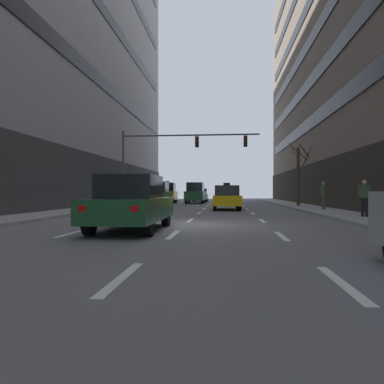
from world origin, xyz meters
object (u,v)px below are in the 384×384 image
(car_driving_2, at_px, (196,193))
(pedestrian_1, at_px, (324,193))
(taxi_driving_5, at_px, (227,198))
(pedestrian_0, at_px, (365,196))
(car_driving_3, at_px, (200,195))
(car_driving_0, at_px, (158,194))
(street_tree_0, at_px, (299,174))
(traffic_signal_0, at_px, (173,150))
(car_driving_1, at_px, (132,203))
(taxi_driving_4, at_px, (167,193))

(car_driving_2, distance_m, pedestrian_1, 16.55)
(pedestrian_1, bearing_deg, taxi_driving_5, 166.54)
(car_driving_2, height_order, pedestrian_0, car_driving_2)
(car_driving_3, bearing_deg, car_driving_0, -104.38)
(taxi_driving_5, distance_m, street_tree_0, 7.02)
(taxi_driving_5, height_order, traffic_signal_0, traffic_signal_0)
(car_driving_1, xyz_separation_m, street_tree_0, (8.58, 16.82, 1.72))
(pedestrian_1, bearing_deg, street_tree_0, 94.41)
(car_driving_1, bearing_deg, car_driving_0, 98.51)
(taxi_driving_4, xyz_separation_m, pedestrian_0, (12.08, -20.69, -0.01))
(car_driving_3, relative_size, taxi_driving_4, 0.94)
(car_driving_2, bearing_deg, street_tree_0, -44.35)
(car_driving_2, height_order, car_driving_3, car_driving_2)
(car_driving_0, relative_size, taxi_driving_5, 0.99)
(car_driving_0, relative_size, car_driving_3, 1.03)
(taxi_driving_4, bearing_deg, street_tree_0, -37.11)
(taxi_driving_4, bearing_deg, pedestrian_0, -59.72)
(car_driving_0, relative_size, car_driving_2, 0.97)
(pedestrian_1, bearing_deg, car_driving_1, -128.10)
(street_tree_0, height_order, pedestrian_0, street_tree_0)
(car_driving_0, height_order, car_driving_1, car_driving_0)
(car_driving_1, bearing_deg, traffic_signal_0, 93.96)
(car_driving_1, xyz_separation_m, car_driving_2, (-0.09, 25.30, 0.21))
(car_driving_1, bearing_deg, car_driving_2, 90.22)
(car_driving_0, distance_m, traffic_signal_0, 5.40)
(car_driving_3, distance_m, pedestrian_0, 27.81)
(taxi_driving_5, bearing_deg, traffic_signal_0, 142.96)
(car_driving_3, bearing_deg, taxi_driving_5, -80.64)
(car_driving_1, xyz_separation_m, taxi_driving_5, (3.04, 12.89, -0.05))
(car_driving_1, xyz_separation_m, taxi_driving_4, (-3.13, 25.68, 0.21))
(taxi_driving_4, xyz_separation_m, street_tree_0, (11.71, -8.86, 1.51))
(car_driving_3, distance_m, taxi_driving_4, 6.47)
(traffic_signal_0, height_order, street_tree_0, traffic_signal_0)
(taxi_driving_4, bearing_deg, traffic_signal_0, -78.19)
(car_driving_2, xyz_separation_m, traffic_signal_0, (-1.01, -9.28, 3.37))
(car_driving_3, height_order, pedestrian_1, pedestrian_1)
(car_driving_0, xyz_separation_m, pedestrian_1, (11.95, -8.31, 0.09))
(car_driving_1, height_order, car_driving_3, car_driving_1)
(car_driving_1, relative_size, pedestrian_1, 2.74)
(car_driving_2, bearing_deg, car_driving_3, 89.08)
(car_driving_2, xyz_separation_m, taxi_driving_4, (-3.03, 0.38, -0.00))
(car_driving_0, height_order, taxi_driving_4, taxi_driving_4)
(car_driving_0, bearing_deg, traffic_signal_0, -63.81)
(car_driving_2, height_order, pedestrian_1, car_driving_2)
(taxi_driving_5, xyz_separation_m, pedestrian_1, (5.95, -1.42, 0.32))
(car_driving_1, distance_m, street_tree_0, 18.96)
(pedestrian_0, bearing_deg, traffic_signal_0, 132.37)
(car_driving_3, height_order, traffic_signal_0, traffic_signal_0)
(pedestrian_1, bearing_deg, car_driving_2, 123.29)
(car_driving_1, height_order, pedestrian_1, pedestrian_1)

